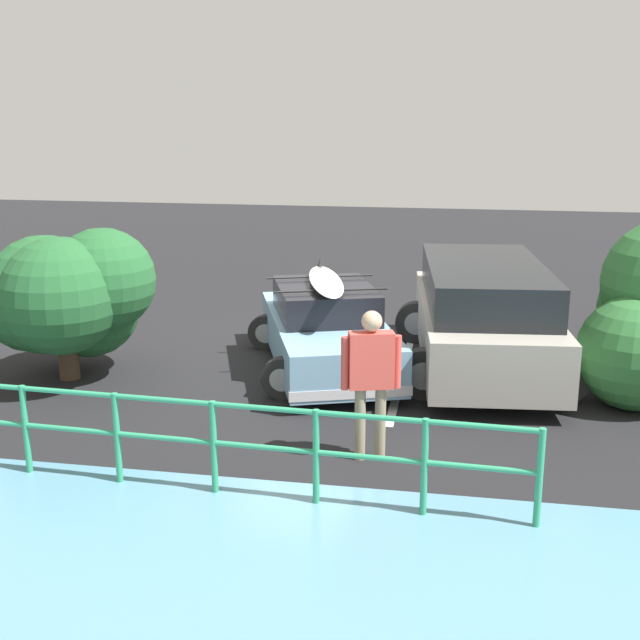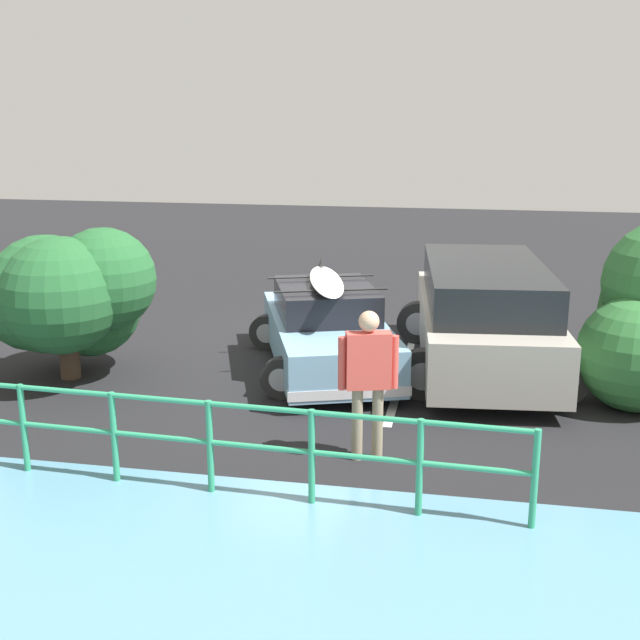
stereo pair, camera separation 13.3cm
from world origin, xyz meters
TOP-DOWN VIEW (x-y plane):
  - ground_plane at (0.00, 0.00)m, footprint 44.00×44.00m
  - parking_stripe at (-1.50, 0.56)m, footprint 0.12×4.48m
  - sedan_car at (-0.30, 0.53)m, footprint 3.01×4.33m
  - suv_car at (-2.70, 0.11)m, footprint 2.93×5.10m
  - person_bystander at (-1.38, 3.81)m, footprint 0.67×0.33m
  - railing_fence at (0.69, 4.93)m, footprint 7.79×0.42m
  - bush_near_left at (3.34, 1.73)m, footprint 2.59×2.63m

SIDE VIEW (x-z plane):
  - ground_plane at x=0.00m, z-range -0.02..0.00m
  - parking_stripe at x=-1.50m, z-range 0.00..0.00m
  - sedan_car at x=-0.30m, z-range -0.17..1.42m
  - railing_fence at x=0.69m, z-range 0.15..1.17m
  - suv_car at x=-2.70m, z-range 0.03..1.72m
  - person_bystander at x=-1.38m, z-range 0.18..1.96m
  - bush_near_left at x=3.34m, z-range 0.14..2.46m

